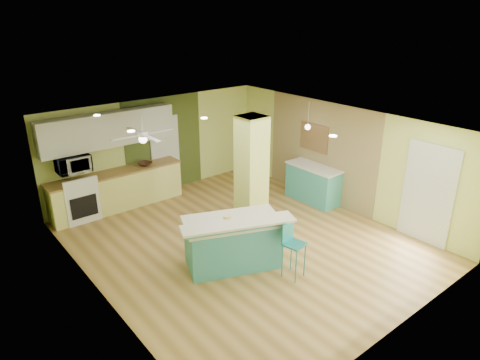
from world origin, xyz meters
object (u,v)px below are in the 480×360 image
object	(u,v)px
bar_stool	(291,241)
canister	(227,220)
side_counter	(313,183)
fruit_bowl	(145,164)
peninsula	(233,242)

from	to	relation	value
bar_stool	canister	size ratio (longest dim) A/B	5.71
side_counter	fruit_bowl	distance (m)	4.22
peninsula	canister	distance (m)	0.56
fruit_bowl	peninsula	bearing A→B (deg)	-92.25
peninsula	side_counter	size ratio (longest dim) A/B	1.51
peninsula	bar_stool	world-z (taller)	peninsula
bar_stool	peninsula	bearing A→B (deg)	111.65
peninsula	fruit_bowl	distance (m)	3.74
bar_stool	canister	distance (m)	1.20
fruit_bowl	bar_stool	bearing A→B (deg)	-84.38
side_counter	fruit_bowl	bearing A→B (deg)	140.82
bar_stool	side_counter	size ratio (longest dim) A/B	0.73
fruit_bowl	canister	xyz separation A→B (m)	(-0.32, -3.78, 0.05)
side_counter	fruit_bowl	xyz separation A→B (m)	(-3.25, 2.65, 0.52)
bar_stool	canister	xyz separation A→B (m)	(-0.78, 0.86, 0.33)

